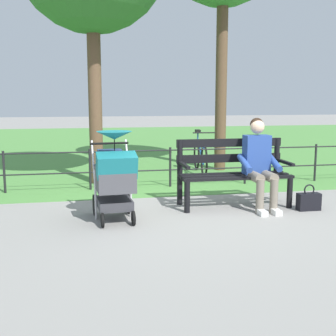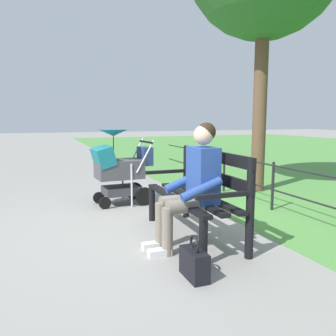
{
  "view_description": "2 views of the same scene",
  "coord_description": "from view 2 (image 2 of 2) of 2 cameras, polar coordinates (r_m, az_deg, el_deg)",
  "views": [
    {
      "loc": [
        1.5,
        5.93,
        1.57
      ],
      "look_at": [
        0.38,
        0.16,
        0.62
      ],
      "focal_mm": 47.35,
      "sensor_mm": 36.0,
      "label": 1
    },
    {
      "loc": [
        -4.09,
        1.57,
        1.32
      ],
      "look_at": [
        0.13,
        -0.03,
        0.67
      ],
      "focal_mm": 37.62,
      "sensor_mm": 36.0,
      "label": 2
    }
  ],
  "objects": [
    {
      "name": "park_fence",
      "position": [
        5.02,
        18.61,
        -2.58
      ],
      "size": [
        8.34,
        0.04,
        0.7
      ],
      "color": "black",
      "rests_on": "ground"
    },
    {
      "name": "ground_plane",
      "position": [
        4.57,
        0.22,
        -8.64
      ],
      "size": [
        60.0,
        60.0,
        0.0
      ],
      "primitive_type": "plane",
      "color": "gray"
    },
    {
      "name": "park_bench",
      "position": [
        3.93,
        5.12,
        -3.56
      ],
      "size": [
        1.6,
        0.61,
        0.96
      ],
      "color": "black",
      "rests_on": "ground"
    },
    {
      "name": "person_on_bench",
      "position": [
        3.53,
        4.09,
        -2.37
      ],
      "size": [
        0.53,
        0.74,
        1.28
      ],
      "color": "slate",
      "rests_on": "ground"
    },
    {
      "name": "stroller",
      "position": [
        5.38,
        -7.99,
        0.3
      ],
      "size": [
        0.55,
        0.92,
        1.15
      ],
      "color": "black",
      "rests_on": "ground"
    },
    {
      "name": "handbag",
      "position": [
        3.02,
        4.28,
        -15.14
      ],
      "size": [
        0.32,
        0.14,
        0.37
      ],
      "color": "black",
      "rests_on": "ground"
    }
  ]
}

